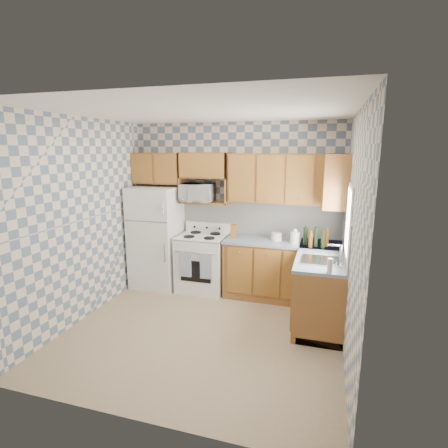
{
  "coord_description": "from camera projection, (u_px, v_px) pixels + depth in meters",
  "views": [
    {
      "loc": [
        1.41,
        -3.86,
        2.29
      ],
      "look_at": [
        0.05,
        0.75,
        1.25
      ],
      "focal_mm": 28.0,
      "sensor_mm": 36.0,
      "label": 1
    }
  ],
  "objects": [
    {
      "name": "floor",
      "position": [
        204.0,
        330.0,
        4.49
      ],
      "size": [
        3.4,
        3.4,
        0.0
      ],
      "primitive_type": "plane",
      "color": "#8C7358",
      "rests_on": "ground"
    },
    {
      "name": "back_wall",
      "position": [
        236.0,
        207.0,
        5.71
      ],
      "size": [
        3.4,
        0.02,
        2.7
      ],
      "primitive_type": "cube",
      "color": "slate",
      "rests_on": "ground"
    },
    {
      "name": "right_wall",
      "position": [
        352.0,
        238.0,
        3.74
      ],
      "size": [
        0.02,
        3.2,
        2.7
      ],
      "primitive_type": "cube",
      "color": "slate",
      "rests_on": "ground"
    },
    {
      "name": "backsplash_back",
      "position": [
        260.0,
        218.0,
        5.62
      ],
      "size": [
        2.6,
        0.02,
        0.56
      ],
      "primitive_type": "cube",
      "color": "white",
      "rests_on": "back_wall"
    },
    {
      "name": "backsplash_right",
      "position": [
        346.0,
        235.0,
        4.52
      ],
      "size": [
        0.02,
        1.6,
        0.56
      ],
      "primitive_type": "cube",
      "color": "white",
      "rests_on": "right_wall"
    },
    {
      "name": "refrigerator",
      "position": [
        157.0,
        237.0,
        5.84
      ],
      "size": [
        0.75,
        0.7,
        1.68
      ],
      "primitive_type": "cube",
      "color": "silver",
      "rests_on": "floor"
    },
    {
      "name": "stove_body",
      "position": [
        203.0,
        263.0,
        5.72
      ],
      "size": [
        0.76,
        0.65,
        0.9
      ],
      "primitive_type": "cube",
      "color": "silver",
      "rests_on": "floor"
    },
    {
      "name": "cooktop",
      "position": [
        202.0,
        236.0,
        5.63
      ],
      "size": [
        0.76,
        0.65,
        0.02
      ],
      "primitive_type": "cube",
      "color": "silver",
      "rests_on": "stove_body"
    },
    {
      "name": "backguard",
      "position": [
        208.0,
        227.0,
        5.86
      ],
      "size": [
        0.76,
        0.08,
        0.17
      ],
      "primitive_type": "cube",
      "color": "silver",
      "rests_on": "cooktop"
    },
    {
      "name": "dish_towel_left",
      "position": [
        185.0,
        264.0,
        5.43
      ],
      "size": [
        0.19,
        0.02,
        0.4
      ],
      "primitive_type": "cube",
      "color": "navy",
      "rests_on": "stove_body"
    },
    {
      "name": "dish_towel_right",
      "position": [
        206.0,
        266.0,
        5.33
      ],
      "size": [
        0.19,
        0.02,
        0.4
      ],
      "primitive_type": "cube",
      "color": "navy",
      "rests_on": "stove_body"
    },
    {
      "name": "base_cabinets_back",
      "position": [
        282.0,
        271.0,
        5.39
      ],
      "size": [
        1.75,
        0.6,
        0.88
      ],
      "primitive_type": "cube",
      "color": "brown",
      "rests_on": "floor"
    },
    {
      "name": "base_cabinets_right",
      "position": [
        320.0,
        287.0,
        4.76
      ],
      "size": [
        0.6,
        1.6,
        0.88
      ],
      "primitive_type": "cube",
      "color": "brown",
      "rests_on": "floor"
    },
    {
      "name": "countertop_back",
      "position": [
        283.0,
        242.0,
        5.29
      ],
      "size": [
        1.77,
        0.63,
        0.04
      ],
      "primitive_type": "cube",
      "color": "slate",
      "rests_on": "base_cabinets_back"
    },
    {
      "name": "countertop_right",
      "position": [
        321.0,
        255.0,
        4.67
      ],
      "size": [
        0.63,
        1.6,
        0.04
      ],
      "primitive_type": "cube",
      "color": "slate",
      "rests_on": "base_cabinets_right"
    },
    {
      "name": "upper_cabinets_back",
      "position": [
        287.0,
        179.0,
        5.22
      ],
      "size": [
        1.75,
        0.33,
        0.74
      ],
      "primitive_type": "cube",
      "color": "brown",
      "rests_on": "back_wall"
    },
    {
      "name": "upper_cabinets_fridge",
      "position": [
        158.0,
        168.0,
        5.78
      ],
      "size": [
        0.82,
        0.33,
        0.5
      ],
      "primitive_type": "cube",
      "color": "brown",
      "rests_on": "back_wall"
    },
    {
      "name": "upper_cabinets_right",
      "position": [
        337.0,
        181.0,
        4.85
      ],
      "size": [
        0.33,
        0.7,
        0.74
      ],
      "primitive_type": "cube",
      "color": "brown",
      "rests_on": "right_wall"
    },
    {
      "name": "microwave_shelf",
      "position": [
        205.0,
        202.0,
        5.66
      ],
      "size": [
        0.8,
        0.33,
        0.03
      ],
      "primitive_type": "cube",
      "color": "brown",
      "rests_on": "back_wall"
    },
    {
      "name": "microwave",
      "position": [
        197.0,
        193.0,
        5.61
      ],
      "size": [
        0.54,
        0.38,
        0.29
      ],
      "primitive_type": "imported",
      "rotation": [
        0.0,
        0.0,
        0.04
      ],
      "color": "silver",
      "rests_on": "microwave_shelf"
    },
    {
      "name": "sink",
      "position": [
        321.0,
        261.0,
        4.33
      ],
      "size": [
        0.48,
        0.4,
        0.03
      ],
      "primitive_type": "cube",
      "color": "#B7B7BC",
      "rests_on": "countertop_right"
    },
    {
      "name": "window",
      "position": [
        349.0,
        221.0,
        4.14
      ],
      "size": [
        0.02,
        0.66,
        0.86
      ],
      "primitive_type": "cube",
      "color": "white",
      "rests_on": "right_wall"
    },
    {
      "name": "bottle_0",
      "position": [
        316.0,
        237.0,
        4.97
      ],
      "size": [
        0.06,
        0.06,
        0.28
      ],
      "primitive_type": "cylinder",
      "color": "black",
      "rests_on": "countertop_back"
    },
    {
      "name": "bottle_1",
      "position": [
        323.0,
        239.0,
        4.89
      ],
      "size": [
        0.06,
        0.06,
        0.26
      ],
      "primitive_type": "cylinder",
      "color": "black",
      "rests_on": "countertop_back"
    },
    {
      "name": "bottle_2",
      "position": [
        327.0,
        238.0,
        4.97
      ],
      "size": [
        0.06,
        0.06,
        0.24
      ],
      "primitive_type": "cylinder",
      "color": "#62310F",
      "rests_on": "countertop_back"
    },
    {
      "name": "bottle_3",
      "position": [
        310.0,
        240.0,
        4.92
      ],
      "size": [
        0.06,
        0.06,
        0.22
      ],
      "primitive_type": "cylinder",
      "color": "#62310F",
      "rests_on": "countertop_back"
    },
    {
      "name": "bottle_4",
      "position": [
        305.0,
        236.0,
        5.07
      ],
      "size": [
        0.06,
        0.06,
        0.25
      ],
      "primitive_type": "cylinder",
      "color": "black",
      "rests_on": "countertop_back"
    },
    {
      "name": "knife_block",
      "position": [
        233.0,
        231.0,
        5.46
      ],
      "size": [
        0.11,
        0.11,
        0.21
      ],
      "primitive_type": "cube",
      "rotation": [
        0.0,
        0.0,
        0.21
      ],
      "color": "brown",
      "rests_on": "countertop_back"
    },
    {
      "name": "electric_kettle",
      "position": [
        295.0,
        238.0,
        5.14
      ],
      "size": [
        0.13,
        0.13,
        0.17
      ],
      "primitive_type": "cylinder",
      "color": "silver",
      "rests_on": "countertop_back"
    },
    {
      "name": "food_containers",
      "position": [
        276.0,
        237.0,
        5.32
      ],
      "size": [
        0.17,
        0.17,
        0.12
      ],
      "primitive_type": null,
      "color": "beige",
      "rests_on": "countertop_back"
    },
    {
      "name": "soap_bottle",
      "position": [
        330.0,
        266.0,
        3.91
      ],
      "size": [
        0.06,
        0.06,
        0.17
      ],
      "primitive_type": "cylinder",
      "color": "beige",
      "rests_on": "countertop_right"
    }
  ]
}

